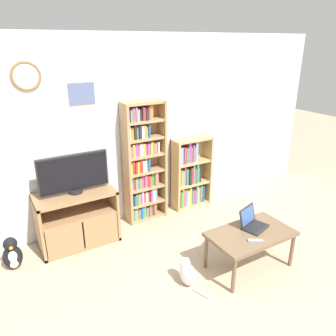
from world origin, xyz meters
TOP-DOWN VIEW (x-y plane):
  - ground_plane at (0.00, 0.00)m, footprint 18.00×18.00m
  - wall_back at (-0.01, 2.27)m, footprint 6.61×0.09m
  - tv_stand at (-0.97, 1.94)m, footprint 0.98×0.51m
  - television at (-0.95, 1.96)m, footprint 0.86×0.18m
  - bookshelf_tall at (0.06, 2.11)m, footprint 0.60×0.25m
  - bookshelf_short at (0.86, 2.11)m, footprint 0.64×0.25m
  - coffee_table at (0.59, 0.45)m, footprint 0.97×0.57m
  - laptop at (0.69, 0.54)m, footprint 0.36×0.33m
  - remote_near_laptop at (0.51, 0.29)m, footprint 0.16×0.12m
  - cat at (-0.19, 0.57)m, footprint 0.17×0.44m
  - penguin_figurine at (-1.79, 1.81)m, footprint 0.22×0.19m

SIDE VIEW (x-z plane):
  - ground_plane at x=0.00m, z-range 0.00..0.00m
  - cat at x=-0.19m, z-range -0.01..0.29m
  - penguin_figurine at x=-1.79m, z-range -0.02..0.38m
  - tv_stand at x=-0.97m, z-range 0.00..0.71m
  - coffee_table at x=0.59m, z-range 0.18..0.64m
  - remote_near_laptop at x=0.51m, z-range 0.46..0.48m
  - laptop at x=0.69m, z-range 0.41..0.64m
  - bookshelf_short at x=0.86m, z-range -0.04..1.08m
  - bookshelf_tall at x=0.06m, z-range -0.02..1.72m
  - television at x=-0.95m, z-range 0.72..1.22m
  - wall_back at x=-0.01m, z-range 0.01..2.61m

